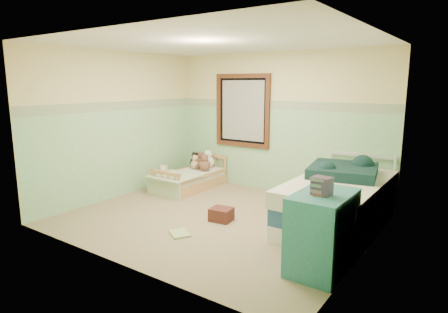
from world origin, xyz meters
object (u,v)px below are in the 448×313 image
Objects in this scene: plush_floor_cream at (164,179)px; twin_bed_frame at (337,219)px; toddler_bed_frame at (190,183)px; plush_floor_tan at (166,184)px; dresser at (322,232)px; red_pillow at (221,214)px; floor_book at (180,234)px.

twin_bed_frame is (3.49, -0.21, -0.03)m from plush_floor_cream.
plush_floor_tan reaches higher than toddler_bed_frame.
toddler_bed_frame is 2.97m from twin_bed_frame.
dresser reaches higher than toddler_bed_frame.
plush_floor_tan is at bearing 159.07° from dresser.
red_pillow is (-1.72, 0.59, -0.33)m from dresser.
toddler_bed_frame is 3.66m from dresser.
twin_bed_frame reaches higher than floor_book.
dresser reaches higher than plush_floor_tan.
twin_bed_frame is 1.62m from red_pillow.
twin_bed_frame reaches higher than plush_floor_tan.
red_pillow is at bearing -36.26° from toddler_bed_frame.
floor_book is (-0.14, -0.74, -0.08)m from red_pillow.
plush_floor_cream is at bearing 140.67° from plush_floor_tan.
plush_floor_tan is 3.80m from dresser.
toddler_bed_frame is at bearing 47.80° from plush_floor_tan.
dresser is at bearing -78.21° from twin_bed_frame.
red_pillow reaches higher than floor_book.
plush_floor_cream is 0.30m from plush_floor_tan.
floor_book is at bearing -101.02° from red_pillow.
plush_floor_cream is at bearing -164.13° from toddler_bed_frame.
twin_bed_frame reaches higher than toddler_bed_frame.
plush_floor_tan is 0.75× the size of floor_book.
twin_bed_frame is at bearing -7.00° from toddler_bed_frame.
plush_floor_cream reaches higher than floor_book.
plush_floor_tan is 0.71× the size of red_pillow.
toddler_bed_frame is 2.30m from floor_book.
twin_bed_frame is at bearing -3.44° from plush_floor_cream.
plush_floor_tan is 3.26m from twin_bed_frame.
plush_floor_cream is 3.49m from twin_bed_frame.
dresser reaches higher than red_pillow.
plush_floor_tan is at bearing 169.24° from floor_book.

